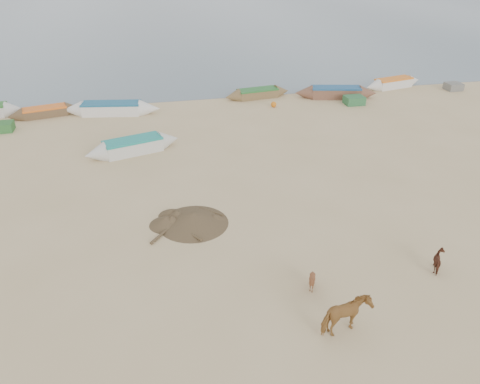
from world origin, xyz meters
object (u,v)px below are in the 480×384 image
cow_adult (346,316)px  calf_front (312,282)px  calf_right (440,262)px  near_canoe (133,146)px

cow_adult → calf_front: 2.33m
calf_right → calf_front: bearing=94.3°
cow_adult → near_canoe: bearing=5.7°
calf_front → near_canoe: size_ratio=0.13×
cow_adult → calf_right: size_ratio=2.06×
calf_right → near_canoe: (-11.70, 14.52, 0.03)m
calf_front → calf_right: bearing=66.2°
cow_adult → calf_right: (5.08, 2.33, -0.31)m
near_canoe → calf_front: bearing=-83.5°
near_canoe → cow_adult: bearing=-85.4°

